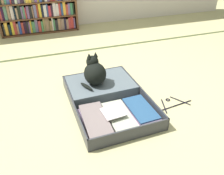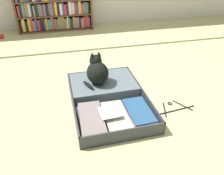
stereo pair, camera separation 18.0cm
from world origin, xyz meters
TOP-DOWN VIEW (x-y plane):
  - ground_plane at (0.00, 0.00)m, footprint 10.00×10.00m
  - tatami_border at (0.00, 1.24)m, footprint 4.80×0.05m
  - bookshelf at (-0.45, 2.24)m, footprint 1.19×0.29m
  - open_suitcase at (-0.07, 0.04)m, footprint 0.65×0.94m
  - black_cat at (-0.13, 0.20)m, footprint 0.26×0.26m
  - clothes_hanger at (0.47, -0.21)m, footprint 0.36×0.20m

SIDE VIEW (x-z plane):
  - ground_plane at x=0.00m, z-range 0.00..0.00m
  - tatami_border at x=0.00m, z-range 0.00..0.00m
  - clothes_hanger at x=0.47m, z-range 0.00..0.01m
  - open_suitcase at x=-0.07m, z-range -0.01..0.11m
  - black_cat at x=-0.13m, z-range 0.08..0.37m
  - bookshelf at x=-0.45m, z-range -0.01..0.71m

